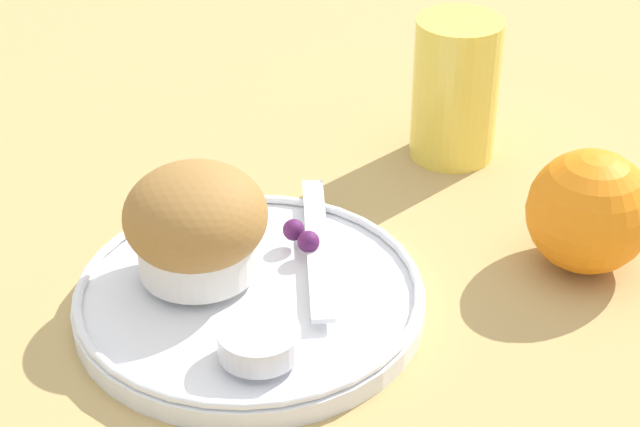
{
  "coord_description": "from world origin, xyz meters",
  "views": [
    {
      "loc": [
        0.49,
        -0.28,
        0.43
      ],
      "look_at": [
        0.01,
        0.05,
        0.06
      ],
      "focal_mm": 60.0,
      "sensor_mm": 36.0,
      "label": 1
    }
  ],
  "objects_px": {
    "juice_glass": "(456,89)",
    "orange_fruit": "(589,211)",
    "muffin": "(196,224)",
    "butter_knife": "(322,249)"
  },
  "relations": [
    {
      "from": "muffin",
      "to": "orange_fruit",
      "type": "relative_size",
      "value": 1.09
    },
    {
      "from": "muffin",
      "to": "orange_fruit",
      "type": "bearing_deg",
      "value": 62.31
    },
    {
      "from": "juice_glass",
      "to": "orange_fruit",
      "type": "bearing_deg",
      "value": -9.69
    },
    {
      "from": "butter_knife",
      "to": "orange_fruit",
      "type": "distance_m",
      "value": 0.18
    },
    {
      "from": "muffin",
      "to": "butter_knife",
      "type": "distance_m",
      "value": 0.09
    },
    {
      "from": "muffin",
      "to": "butter_knife",
      "type": "height_order",
      "value": "muffin"
    },
    {
      "from": "muffin",
      "to": "orange_fruit",
      "type": "height_order",
      "value": "muffin"
    },
    {
      "from": "butter_knife",
      "to": "muffin",
      "type": "bearing_deg",
      "value": -78.09
    },
    {
      "from": "orange_fruit",
      "to": "juice_glass",
      "type": "distance_m",
      "value": 0.17
    },
    {
      "from": "butter_knife",
      "to": "orange_fruit",
      "type": "bearing_deg",
      "value": 91.61
    }
  ]
}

